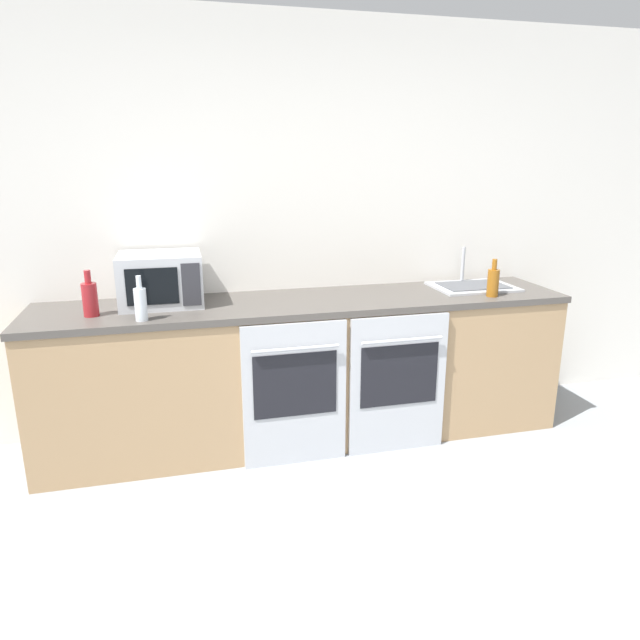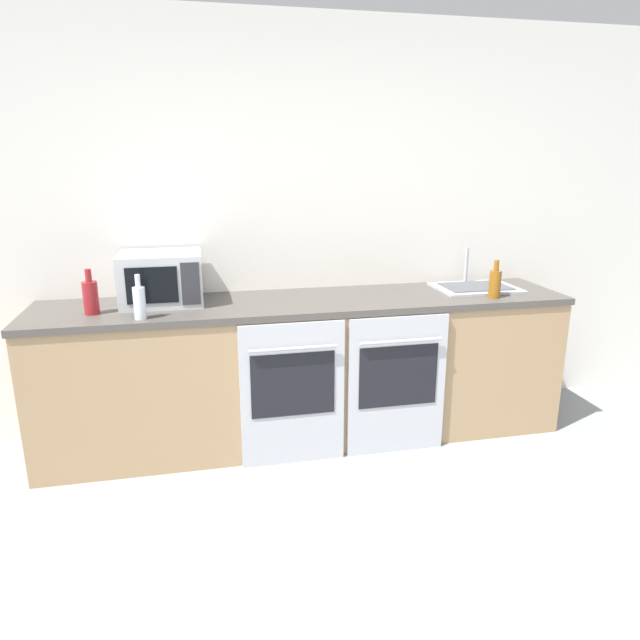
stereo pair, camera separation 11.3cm
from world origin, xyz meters
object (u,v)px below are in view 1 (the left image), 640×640
at_px(bottle_clear, 141,303).
at_px(bottle_amber, 493,282).
at_px(oven_right, 398,384).
at_px(sink, 472,286).
at_px(oven_left, 295,394).
at_px(bottle_red, 90,298).
at_px(microwave, 161,279).

xyz_separation_m(bottle_clear, bottle_amber, (2.11, 0.04, -0.00)).
bearing_deg(oven_right, sink, 30.35).
relative_size(oven_left, sink, 1.63).
relative_size(bottle_red, sink, 0.48).
xyz_separation_m(microwave, bottle_red, (-0.37, -0.18, -0.05)).
distance_m(bottle_red, bottle_amber, 2.38).
bearing_deg(sink, bottle_clear, -172.00).
bearing_deg(oven_left, microwave, 148.65).
height_order(oven_right, bottle_amber, bottle_amber).
height_order(oven_right, bottle_clear, bottle_clear).
bearing_deg(bottle_amber, sink, 89.27).
bearing_deg(oven_left, sink, 16.73).
relative_size(bottle_clear, bottle_amber, 1.03).
xyz_separation_m(oven_left, sink, (1.30, 0.39, 0.48)).
bearing_deg(oven_right, microwave, 162.17).
height_order(microwave, bottle_amber, microwave).
distance_m(bottle_red, sink, 2.39).
bearing_deg(microwave, bottle_clear, -106.82).
bearing_deg(bottle_clear, oven_left, -6.64).
distance_m(oven_left, microwave, 1.04).
relative_size(oven_right, sink, 1.63).
height_order(oven_left, bottle_clear, bottle_clear).
height_order(microwave, bottle_red, microwave).
relative_size(microwave, bottle_amber, 1.99).
distance_m(oven_left, sink, 1.44).
bearing_deg(sink, oven_left, -163.27).
bearing_deg(bottle_red, bottle_clear, -30.69).
relative_size(bottle_amber, sink, 0.45).
xyz_separation_m(oven_right, bottle_red, (-1.72, 0.26, 0.57)).
bearing_deg(bottle_amber, oven_left, -174.01).
bearing_deg(bottle_amber, bottle_red, 177.12).
relative_size(oven_right, microwave, 1.84).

